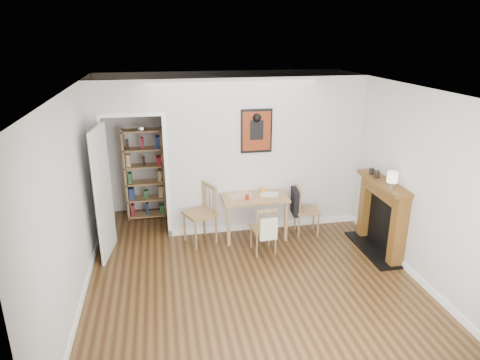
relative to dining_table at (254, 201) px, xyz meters
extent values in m
plane|color=#533B1B|center=(-0.32, -1.10, -0.64)|extent=(5.20, 5.20, 0.00)
plane|color=silver|center=(-0.32, 1.50, 0.66)|extent=(4.50, 0.00, 4.50)
plane|color=silver|center=(-0.32, -3.70, 0.66)|extent=(4.50, 0.00, 4.50)
plane|color=silver|center=(-2.57, -1.10, 0.66)|extent=(0.00, 5.20, 5.20)
plane|color=silver|center=(1.93, -1.10, 0.66)|extent=(0.00, 5.20, 5.20)
plane|color=white|center=(-0.32, -1.10, 1.96)|extent=(5.20, 5.20, 0.00)
cube|color=silver|center=(0.26, 0.30, 0.66)|extent=(3.35, 0.10, 2.60)
cube|color=silver|center=(-2.44, 0.30, 0.66)|extent=(0.25, 0.10, 2.60)
cube|color=silver|center=(-1.87, 0.30, 1.69)|extent=(0.90, 0.10, 0.55)
cube|color=white|center=(-2.35, 0.30, 0.39)|extent=(0.06, 0.14, 2.05)
cube|color=white|center=(-1.39, 0.30, 0.39)|extent=(0.06, 0.14, 2.05)
cube|color=white|center=(0.26, 0.24, -0.59)|extent=(3.35, 0.02, 0.10)
cube|color=white|center=(-2.56, -1.70, -0.59)|extent=(0.02, 4.00, 0.10)
cube|color=white|center=(1.92, -1.70, -0.59)|extent=(0.02, 4.00, 0.10)
cube|color=silver|center=(-2.34, -0.17, 0.36)|extent=(0.15, 0.80, 2.00)
cube|color=black|center=(0.08, 0.24, 1.11)|extent=(0.52, 0.02, 0.72)
cube|color=maroon|center=(0.08, 0.22, 1.11)|extent=(0.46, 0.00, 0.64)
cube|color=#9F7C4A|center=(0.00, 0.00, 0.07)|extent=(1.06, 0.68, 0.04)
cube|color=#9F7C4A|center=(-0.47, -0.28, -0.29)|extent=(0.05, 0.05, 0.69)
cube|color=#9F7C4A|center=(0.47, -0.28, -0.29)|extent=(0.05, 0.05, 0.69)
cube|color=#9F7C4A|center=(-0.47, 0.28, -0.29)|extent=(0.05, 0.05, 0.69)
cube|color=#9F7C4A|center=(0.47, 0.28, -0.29)|extent=(0.05, 0.05, 0.69)
cube|color=black|center=(0.68, -0.07, -0.05)|extent=(0.13, 0.35, 0.44)
cube|color=beige|center=(0.04, -0.77, -0.15)|extent=(0.27, 0.11, 0.34)
cube|color=#9F7C4A|center=(-2.11, 1.16, 0.20)|extent=(0.04, 0.28, 1.67)
cube|color=#9F7C4A|center=(-1.44, 1.16, 0.20)|extent=(0.04, 0.28, 1.67)
cube|color=#9F7C4A|center=(-1.77, 1.16, -0.60)|extent=(0.70, 0.28, 0.03)
cube|color=#9F7C4A|center=(-1.77, 1.16, 0.03)|extent=(0.70, 0.28, 0.03)
cube|color=#9F7C4A|center=(-1.77, 1.16, 1.00)|extent=(0.70, 0.28, 0.03)
cube|color=maroon|center=(-1.77, 1.16, 0.20)|extent=(0.62, 0.23, 0.23)
cube|color=brown|center=(1.83, -1.34, -0.09)|extent=(0.20, 0.16, 1.10)
cube|color=brown|center=(1.83, -0.35, -0.09)|extent=(0.20, 0.16, 1.10)
cube|color=brown|center=(1.80, -0.85, 0.49)|extent=(0.30, 1.21, 0.06)
cube|color=brown|center=(1.83, -0.85, 0.36)|extent=(0.20, 0.85, 0.20)
cube|color=black|center=(1.89, -0.85, -0.19)|extent=(0.08, 0.81, 0.88)
cube|color=black|center=(1.77, -0.85, -0.62)|extent=(0.45, 1.25, 0.03)
cylinder|color=maroon|center=(-0.15, -0.15, 0.13)|extent=(0.06, 0.06, 0.08)
sphere|color=orange|center=(0.18, 0.11, 0.13)|extent=(0.09, 0.09, 0.09)
cube|color=beige|center=(-0.23, 0.06, 0.09)|extent=(0.45, 0.38, 0.00)
cube|color=silver|center=(0.26, 0.00, 0.09)|extent=(0.34, 0.29, 0.01)
cylinder|color=silver|center=(1.74, -1.16, 0.57)|extent=(0.08, 0.08, 0.09)
cylinder|color=#F2E1CA|center=(1.74, -1.16, 0.69)|extent=(0.15, 0.15, 0.15)
cylinder|color=black|center=(1.75, -0.70, 0.58)|extent=(0.09, 0.09, 0.11)
cylinder|color=black|center=(1.76, -0.53, 0.57)|extent=(0.08, 0.08, 0.10)
camera|label=1|loc=(-1.45, -6.38, 2.64)|focal=32.00mm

